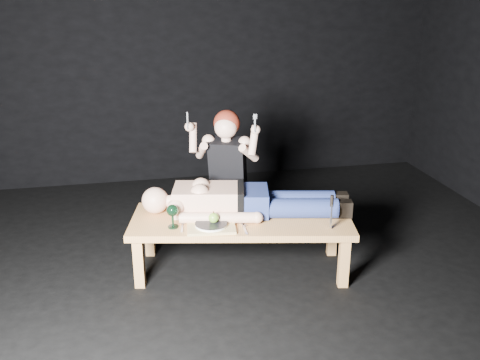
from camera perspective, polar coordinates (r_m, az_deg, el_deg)
The scene contains 13 objects.
ground at distance 4.25m, azimuth 3.36°, elevation -10.44°, with size 5.00×5.00×0.00m, color black.
back_wall at distance 6.15m, azimuth -2.54°, elevation 13.87°, with size 5.00×5.00×0.00m, color black.
table at distance 4.26m, azimuth 0.14°, elevation -6.88°, with size 1.71×0.64×0.45m, color #C68A45.
lying_man at distance 4.21m, azimuth 0.86°, elevation -1.85°, with size 1.76×0.54×0.27m, color #D7A88B, non-canonical shape.
kneeling_woman at distance 4.64m, azimuth -1.16°, elevation 0.69°, with size 0.66×0.74×1.24m, color black, non-canonical shape.
serving_tray at distance 4.00m, azimuth -3.11°, elevation -5.04°, with size 0.36×0.26×0.02m, color tan.
plate at distance 3.99m, azimuth -3.11°, elevation -4.78°, with size 0.24×0.24×0.02m, color white.
apple at distance 3.98m, azimuth -2.84°, elevation -4.07°, with size 0.08×0.08×0.08m, color #57991F.
goblet at distance 4.00m, azimuth -7.23°, elevation -3.87°, with size 0.09×0.09×0.18m, color black, non-canonical shape.
fork_flat at distance 4.04m, azimuth -6.21°, elevation -5.02°, with size 0.02×0.18×0.01m, color #B2B2B7.
knife_flat at distance 3.97m, azimuth 0.52°, elevation -5.31°, with size 0.02×0.18×0.01m, color #B2B2B7.
spoon_flat at distance 4.08m, azimuth -0.18°, elevation -4.58°, with size 0.02×0.18×0.01m, color #B2B2B7.
carving_knife at distance 3.99m, azimuth 9.75°, elevation -3.43°, with size 0.03×0.04×0.27m, color #B2B2B7, non-canonical shape.
Camera 1 is at (-0.99, -3.53, 2.15)m, focal length 39.82 mm.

